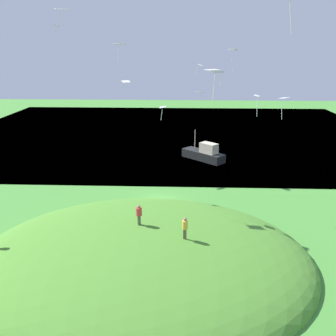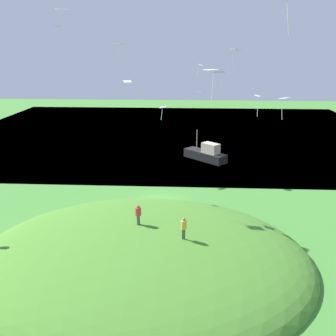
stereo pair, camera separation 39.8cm
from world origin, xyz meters
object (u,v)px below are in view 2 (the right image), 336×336
boat_on_lake (206,154)px  kite_7 (235,51)px  kite_9 (211,72)px  kite_11 (201,93)px  kite_8 (127,82)px  kite_2 (163,108)px  kite_5 (257,98)px  person_near_shore (184,226)px  kite_6 (120,45)px  person_on_hilltop (138,212)px  kite_4 (219,72)px  kite_12 (58,27)px  kite_3 (284,100)px  kite_10 (63,10)px  kite_13 (200,66)px

boat_on_lake → kite_7: kite_7 is taller
kite_9 → kite_11: bearing=179.9°
kite_8 → kite_2: bearing=21.5°
kite_5 → kite_7: bearing=-171.6°
person_near_shore → kite_9: size_ratio=0.89×
boat_on_lake → kite_6: size_ratio=3.91×
boat_on_lake → kite_2: bearing=-59.8°
person_near_shore → kite_2: bearing=-62.5°
person_on_hilltop → kite_4: 15.28m
kite_2 → kite_12: (-6.67, -10.79, 6.87)m
kite_5 → kite_7: size_ratio=0.82×
person_on_hilltop → kite_5: bearing=148.6°
kite_3 → kite_8: (-14.15, -14.99, 0.05)m
boat_on_lake → person_near_shore: boat_on_lake is taller
kite_4 → kite_5: 4.57m
kite_7 → boat_on_lake: bearing=-169.1°
kite_8 → person_on_hilltop: bearing=10.8°
person_on_hilltop → kite_10: (-7.40, -7.03, 15.20)m
kite_4 → kite_7: (-5.51, 2.01, 1.86)m
person_near_shore → kite_5: size_ratio=0.90×
person_on_hilltop → kite_10: kite_10 is taller
kite_8 → kite_13: bearing=41.9°
kite_8 → boat_on_lake: bearing=126.4°
kite_2 → kite_6: 6.43m
person_near_shore → kite_11: bearing=-81.8°
kite_4 → kite_12: kite_12 is taller
boat_on_lake → person_on_hilltop: (25.96, -6.46, 2.55)m
kite_11 → kite_7: bearing=46.9°
kite_5 → kite_11: bearing=-157.8°
kite_5 → kite_11: (-11.25, -4.58, -0.89)m
kite_5 → kite_4: bearing=-128.7°
boat_on_lake → kite_6: (19.24, -8.60, 14.94)m
kite_5 → kite_13: 6.10m
kite_2 → person_near_shore: bearing=14.7°
person_on_hilltop → boat_on_lake: bearing=-171.0°
kite_2 → kite_13: (-3.72, 3.21, 3.31)m
kite_4 → kite_13: bearing=-83.4°
kite_12 → kite_13: 14.75m
kite_9 → kite_13: bearing=-178.0°
boat_on_lake → kite_3: bearing=-33.2°
kite_5 → kite_12: (-5.31, -18.99, 6.15)m
kite_4 → kite_10: kite_10 is taller
kite_6 → kite_5: bearing=91.3°
kite_2 → kite_13: kite_13 is taller
kite_3 → kite_6: 14.41m
person_near_shore → kite_12: bearing=-35.4°
kite_7 → kite_12: bearing=-81.2°
boat_on_lake → kite_5: size_ratio=3.32×
kite_7 → kite_2: bearing=-36.6°
boat_on_lake → kite_5: kite_5 is taller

